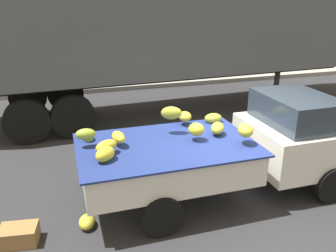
{
  "coord_description": "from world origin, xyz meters",
  "views": [
    {
      "loc": [
        -2.8,
        -5.04,
        3.35
      ],
      "look_at": [
        -1.13,
        0.35,
        1.22
      ],
      "focal_mm": 37.09,
      "sensor_mm": 36.0,
      "label": 1
    }
  ],
  "objects": [
    {
      "name": "curb_strip",
      "position": [
        0.0,
        7.91,
        0.08
      ],
      "size": [
        80.0,
        0.8,
        0.16
      ],
      "primitive_type": "cube",
      "color": "gray",
      "rests_on": "ground"
    },
    {
      "name": "ground",
      "position": [
        0.0,
        0.0,
        0.0
      ],
      "size": [
        220.0,
        220.0,
        0.0
      ],
      "primitive_type": "plane",
      "color": "#28282B"
    },
    {
      "name": "semi_trailer",
      "position": [
        0.82,
        4.78,
        2.54
      ],
      "size": [
        12.11,
        3.19,
        3.95
      ],
      "rotation": [
        0.0,
        0.0,
        0.05
      ],
      "color": "#4C5156",
      "rests_on": "ground"
    },
    {
      "name": "pickup_truck",
      "position": [
        0.73,
        -0.07,
        0.88
      ],
      "size": [
        5.11,
        1.85,
        1.7
      ],
      "rotation": [
        0.0,
        0.0,
        0.0
      ],
      "color": "silver",
      "rests_on": "ground"
    },
    {
      "name": "fallen_banana_bunch_near_tailgate",
      "position": [
        -2.67,
        -0.41,
        0.1
      ],
      "size": [
        0.3,
        0.37,
        0.2
      ],
      "primitive_type": "ellipsoid",
      "rotation": [
        0.0,
        0.0,
        1.38
      ],
      "color": "gold",
      "rests_on": "ground"
    },
    {
      "name": "produce_crate",
      "position": [
        -3.63,
        -0.49,
        0.13
      ],
      "size": [
        0.56,
        0.43,
        0.26
      ],
      "primitive_type": "cube",
      "rotation": [
        0.0,
        0.0,
        -0.14
      ],
      "color": "olive",
      "rests_on": "ground"
    }
  ]
}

